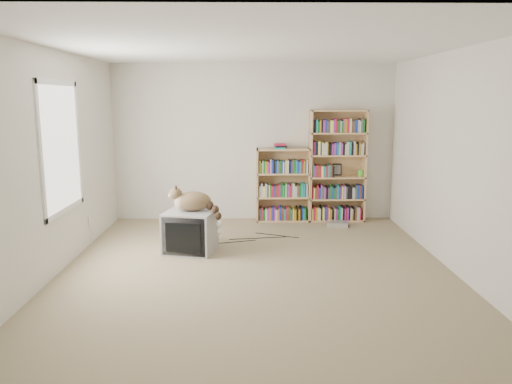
{
  "coord_description": "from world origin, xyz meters",
  "views": [
    {
      "loc": [
        -0.09,
        -5.55,
        1.95
      ],
      "look_at": [
        0.01,
        1.0,
        0.72
      ],
      "focal_mm": 35.0,
      "sensor_mm": 36.0,
      "label": 1
    }
  ],
  "objects_px": {
    "bookcase_short": "(283,188)",
    "dvd_player": "(337,224)",
    "cat": "(197,204)",
    "crt_tv": "(190,232)",
    "bookcase_tall": "(337,169)"
  },
  "relations": [
    {
      "from": "bookcase_short",
      "to": "dvd_player",
      "type": "xyz_separation_m",
      "value": [
        0.83,
        -0.41,
        -0.5
      ]
    },
    {
      "from": "cat",
      "to": "bookcase_short",
      "type": "relative_size",
      "value": 0.6
    },
    {
      "from": "bookcase_short",
      "to": "dvd_player",
      "type": "bearing_deg",
      "value": -26.59
    },
    {
      "from": "bookcase_short",
      "to": "bookcase_tall",
      "type": "bearing_deg",
      "value": -0.07
    },
    {
      "from": "bookcase_short",
      "to": "cat",
      "type": "bearing_deg",
      "value": -126.23
    },
    {
      "from": "crt_tv",
      "to": "dvd_player",
      "type": "relative_size",
      "value": 2.2
    },
    {
      "from": "cat",
      "to": "bookcase_tall",
      "type": "bearing_deg",
      "value": 31.48
    },
    {
      "from": "crt_tv",
      "to": "dvd_player",
      "type": "height_order",
      "value": "crt_tv"
    },
    {
      "from": "cat",
      "to": "bookcase_short",
      "type": "distance_m",
      "value": 2.06
    },
    {
      "from": "bookcase_tall",
      "to": "dvd_player",
      "type": "xyz_separation_m",
      "value": [
        -0.04,
        -0.41,
        -0.81
      ]
    },
    {
      "from": "cat",
      "to": "bookcase_short",
      "type": "bearing_deg",
      "value": 46.72
    },
    {
      "from": "cat",
      "to": "dvd_player",
      "type": "height_order",
      "value": "cat"
    },
    {
      "from": "crt_tv",
      "to": "dvd_player",
      "type": "distance_m",
      "value": 2.49
    },
    {
      "from": "cat",
      "to": "bookcase_short",
      "type": "xyz_separation_m",
      "value": [
        1.22,
        1.66,
        -0.09
      ]
    },
    {
      "from": "cat",
      "to": "crt_tv",
      "type": "bearing_deg",
      "value": 177.93
    }
  ]
}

